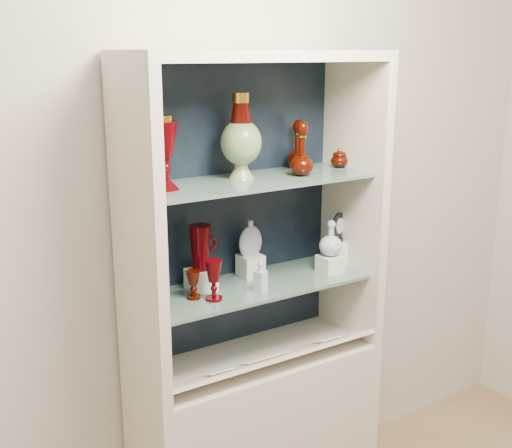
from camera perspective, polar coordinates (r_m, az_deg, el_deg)
wall_back at (r=2.60m, az=-2.62°, el=3.19°), size 3.50×0.02×2.80m
cabinet_base at (r=2.82m, az=0.00°, el=-18.44°), size 1.00×0.40×0.75m
cabinet_back_panel at (r=2.59m, az=-2.27°, el=1.45°), size 0.98×0.02×1.15m
cabinet_side_left at (r=2.22m, az=-10.49°, el=-1.11°), size 0.04×0.40×1.15m
cabinet_side_right at (r=2.72m, az=8.56°, el=1.93°), size 0.04×0.40×1.15m
cabinet_top_cap at (r=2.36m, az=0.00°, el=14.72°), size 1.00×0.40×0.04m
shelf_lower at (r=2.53m, az=-0.25°, el=-5.50°), size 0.92×0.34×0.01m
shelf_upper at (r=2.42m, az=-0.26°, el=3.86°), size 0.92×0.34×0.01m
label_ledge at (r=2.54m, az=1.37°, el=-11.95°), size 0.92×0.17×0.09m
label_card_0 at (r=2.54m, az=1.75°, el=-11.54°), size 0.10×0.06×0.03m
label_card_1 at (r=2.43m, az=-3.31°, el=-12.97°), size 0.10×0.06×0.03m
label_card_2 at (r=2.68m, az=6.32°, el=-10.16°), size 0.10×0.06×0.03m
label_card_3 at (r=2.50m, az=-0.08°, el=-12.07°), size 0.10×0.06×0.03m
pedestal_lamp_left at (r=2.23m, az=-8.11°, el=6.27°), size 0.13×0.13×0.26m
pedestal_lamp_right at (r=2.15m, az=-9.35°, el=5.56°), size 0.12×0.12×0.23m
enamel_urn at (r=2.41m, az=-1.34°, el=7.80°), size 0.18×0.18×0.32m
ruby_decanter_a at (r=2.48m, az=4.12°, el=6.98°), size 0.11×0.11×0.24m
ruby_decanter_b at (r=2.64m, az=3.75°, el=7.22°), size 0.11×0.11×0.21m
lidded_bowl at (r=2.69m, az=7.43°, el=5.87°), size 0.10×0.10×0.08m
cobalt_goblet at (r=2.28m, az=-9.28°, el=-5.22°), size 0.09×0.09×0.20m
ruby_goblet_tall at (r=2.36m, az=-3.78°, el=-5.01°), size 0.07×0.07×0.15m
ruby_goblet_small at (r=2.38m, az=-5.58°, el=-5.40°), size 0.06×0.06×0.11m
riser_ruby_pitcher at (r=2.48m, az=-4.91°, el=-4.93°), size 0.10×0.10×0.08m
ruby_pitcher at (r=2.44m, az=-4.97°, el=-2.11°), size 0.13×0.08×0.17m
clear_square_bottle at (r=2.44m, az=0.40°, el=-4.67°), size 0.05×0.05×0.12m
riser_flat_flask at (r=2.61m, az=-0.49°, el=-3.71°), size 0.09×0.09×0.09m
flat_flask at (r=2.57m, az=-0.50°, el=-1.19°), size 0.11×0.04×0.15m
riser_clear_round_decanter at (r=2.68m, az=6.60°, el=-3.53°), size 0.09×0.09×0.07m
clear_round_decanter at (r=2.65m, az=6.67°, el=-1.33°), size 0.12×0.12×0.14m
riser_cameo_medallion at (r=2.77m, az=7.28°, el=-2.57°), size 0.08×0.08×0.10m
cameo_medallion at (r=2.74m, az=7.36°, el=-0.26°), size 0.12×0.08×0.13m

